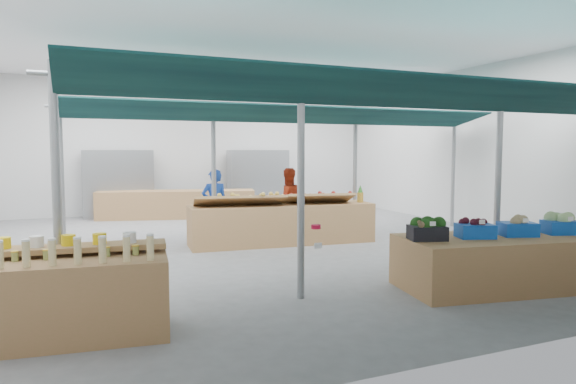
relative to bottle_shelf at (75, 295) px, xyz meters
name	(u,v)px	position (x,y,z in m)	size (l,w,h in m)	color
floor	(266,244)	(3.85, 4.39, -0.47)	(13.00, 13.00, 0.00)	slate
hall	(244,124)	(3.85, 5.83, 2.18)	(13.00, 13.00, 13.00)	silver
pole_grid	(336,161)	(4.60, 2.64, 1.35)	(10.00, 4.60, 3.00)	gray
awnings	(336,109)	(4.60, 2.64, 2.31)	(9.50, 7.08, 0.30)	black
back_shelving_left	(118,184)	(1.35, 10.39, 0.53)	(2.00, 0.50, 2.00)	#B23F33
back_shelving_right	(258,181)	(5.85, 10.39, 0.53)	(2.00, 0.50, 2.00)	#B23F33
bottle_shelf	(75,295)	(0.00, 0.00, 0.00)	(2.03, 1.37, 1.14)	olive
veg_counter	(529,260)	(6.25, -0.36, -0.09)	(3.90, 1.30, 0.76)	olive
fruit_counter	(282,224)	(4.19, 4.29, -0.04)	(3.98, 0.95, 0.85)	olive
far_counter	(177,204)	(2.92, 9.43, -0.05)	(4.58, 0.92, 0.82)	olive
vendor_left	(215,204)	(2.99, 5.39, 0.33)	(0.58, 0.38, 1.59)	#173A97
vendor_right	(288,201)	(4.79, 5.39, 0.33)	(0.77, 0.60, 1.59)	maroon
crate_broccoli	(427,229)	(4.59, -0.08, 0.45)	(0.59, 0.50, 0.35)	black
crate_beets	(475,229)	(5.34, -0.21, 0.43)	(0.59, 0.50, 0.29)	#104BB3
crate_celeriac	(518,226)	(6.03, -0.32, 0.44)	(0.59, 0.50, 0.31)	#104BB3
crate_cabbage	(561,223)	(6.78, -0.45, 0.45)	(0.59, 0.50, 0.35)	#104BB3
sparrow	(421,224)	(4.40, -0.18, 0.54)	(0.12, 0.09, 0.11)	brown
pole_ribbon	(316,229)	(2.69, -0.40, 0.61)	(0.12, 0.12, 0.28)	red
apple_heap_yellow	(240,198)	(3.24, 4.28, 0.55)	(2.00, 1.04, 0.27)	#997247
apple_heap_red	(319,196)	(4.99, 4.12, 0.55)	(1.60, 0.97, 0.27)	#997247
pineapple	(360,194)	(5.98, 4.02, 0.57)	(0.14, 0.14, 0.39)	#8C6019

